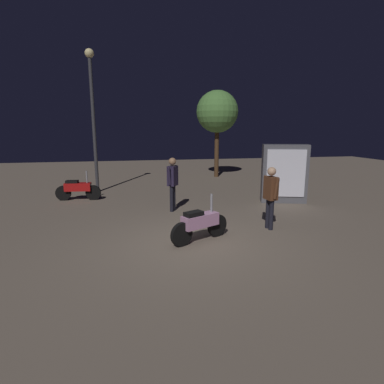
{
  "coord_description": "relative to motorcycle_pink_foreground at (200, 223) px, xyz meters",
  "views": [
    {
      "loc": [
        -1.31,
        -6.68,
        2.64
      ],
      "look_at": [
        0.26,
        1.2,
        1.0
      ],
      "focal_mm": 28.95,
      "sensor_mm": 36.0,
      "label": 1
    }
  ],
  "objects": [
    {
      "name": "streetlamp_near",
      "position": [
        -2.99,
        6.65,
        3.14
      ],
      "size": [
        0.36,
        0.36,
        5.74
      ],
      "color": "#38383D",
      "rests_on": "ground_plane"
    },
    {
      "name": "tree_left_bg",
      "position": [
        3.15,
        9.76,
        3.09
      ],
      "size": [
        2.25,
        2.25,
        4.68
      ],
      "color": "#4C331E",
      "rests_on": "ground_plane"
    },
    {
      "name": "person_rider_beside",
      "position": [
        -0.26,
        2.88,
        0.61
      ],
      "size": [
        0.44,
        0.61,
        1.75
      ],
      "rotation": [
        0.0,
        0.0,
        2.57
      ],
      "color": "black",
      "rests_on": "ground_plane"
    },
    {
      "name": "ground_plane",
      "position": [
        -0.26,
        -0.2,
        -0.44
      ],
      "size": [
        40.0,
        40.0,
        0.0
      ],
      "primitive_type": "plane",
      "color": "#756656"
    },
    {
      "name": "motorcycle_red_parked_left",
      "position": [
        -3.54,
        5.14,
        0.0
      ],
      "size": [
        1.66,
        0.4,
        1.11
      ],
      "rotation": [
        0.0,
        0.0,
        6.17
      ],
      "color": "black",
      "rests_on": "ground_plane"
    },
    {
      "name": "person_bystander_far",
      "position": [
        2.03,
        0.54,
        0.56
      ],
      "size": [
        0.29,
        0.67,
        1.67
      ],
      "rotation": [
        0.0,
        0.0,
        0.15
      ],
      "color": "black",
      "rests_on": "ground_plane"
    },
    {
      "name": "motorcycle_pink_foreground",
      "position": [
        0.0,
        0.0,
        0.0
      ],
      "size": [
        1.53,
        0.84,
        1.11
      ],
      "rotation": [
        0.0,
        0.0,
        0.47
      ],
      "color": "black",
      "rests_on": "ground_plane"
    },
    {
      "name": "kiosk_billboard",
      "position": [
        3.89,
        3.35,
        0.61
      ],
      "size": [
        1.68,
        0.95,
        2.1
      ],
      "rotation": [
        0.0,
        0.0,
        2.84
      ],
      "color": "#595960",
      "rests_on": "ground_plane"
    }
  ]
}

